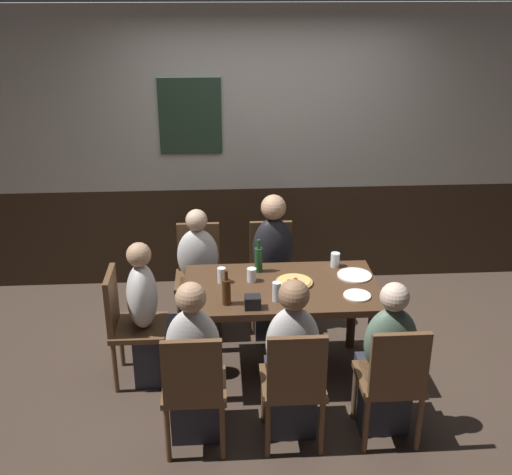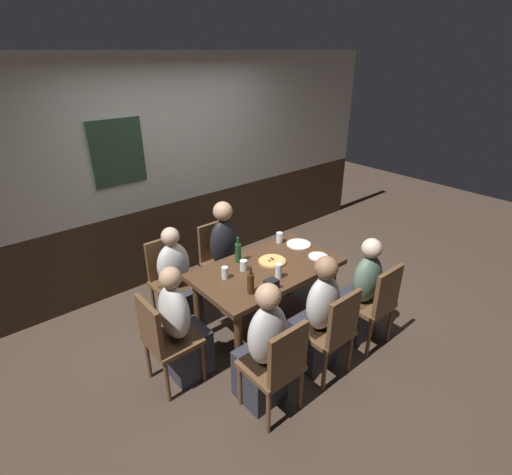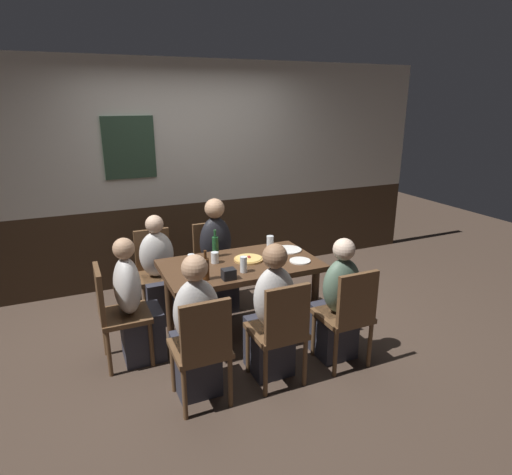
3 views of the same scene
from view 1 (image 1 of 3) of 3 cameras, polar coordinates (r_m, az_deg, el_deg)
ground_plane at (r=5.00m, az=2.17°, el=-11.95°), size 12.00×12.00×0.00m
wall_back at (r=5.95m, az=0.74°, el=7.79°), size 6.40×0.13×2.60m
dining_table at (r=4.66m, az=2.29°, el=-5.43°), size 1.41×0.80×0.74m
chair_left_near at (r=4.03m, az=-5.60°, el=-13.06°), size 0.40×0.40×0.88m
chair_mid_near at (r=4.05m, az=3.44°, el=-12.77°), size 0.40×0.40×0.88m
chair_head_west at (r=4.76m, az=-11.42°, el=-7.30°), size 0.40×0.40×0.88m
chair_left_far at (r=5.43m, az=-5.14°, el=-2.90°), size 0.40×0.40×0.88m
chair_right_near at (r=4.16m, az=12.16°, el=-12.19°), size 0.40×0.40×0.88m
chair_mid_far at (r=5.45m, az=1.41°, el=-2.73°), size 0.40×0.40×0.88m
person_left_near at (r=4.17m, az=-5.53°, el=-11.93°), size 0.34×0.37×1.14m
person_mid_near at (r=4.19m, az=3.17°, el=-11.67°), size 0.34×0.37×1.14m
person_head_west at (r=4.75m, az=-9.41°, el=-7.65°), size 0.37×0.34×1.11m
person_left_far at (r=5.31m, az=-5.16°, el=-4.11°), size 0.34×0.37×1.08m
person_right_near at (r=4.31m, az=11.55°, el=-11.36°), size 0.34×0.37×1.10m
person_mid_far at (r=5.30m, az=1.56°, el=-3.36°), size 0.34×0.37×1.19m
pizza at (r=4.65m, az=3.44°, el=-4.02°), size 0.27×0.27×0.03m
pint_glass_stout at (r=4.92m, az=7.11°, el=-2.05°), size 0.07×0.07×0.11m
tumbler_water at (r=4.66m, az=-0.40°, el=-3.45°), size 0.07×0.07×0.10m
highball_clear at (r=4.39m, az=1.86°, el=-4.93°), size 0.06×0.06×0.14m
tumbler_short at (r=4.65m, az=-3.11°, el=-3.49°), size 0.06×0.06×0.12m
beer_bottle_green at (r=4.78m, az=0.23°, el=-1.94°), size 0.06×0.06×0.26m
beer_bottle_brown at (r=4.33m, az=-2.67°, el=-4.82°), size 0.06×0.06×0.25m
plate_white_large at (r=4.81m, az=8.83°, el=-3.38°), size 0.26×0.26×0.01m
plate_white_small at (r=4.53m, az=9.06°, el=-5.16°), size 0.19×0.19×0.01m
condiment_caddy at (r=4.30m, az=-0.31°, el=-5.82°), size 0.11×0.09×0.09m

